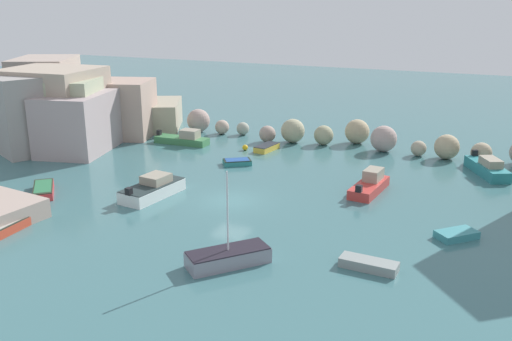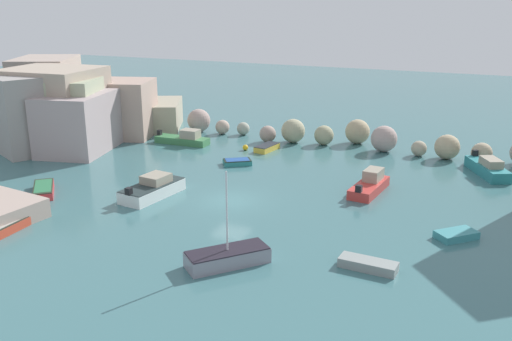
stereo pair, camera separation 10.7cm
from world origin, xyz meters
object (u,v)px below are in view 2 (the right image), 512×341
at_px(moored_boat_4, 184,139).
at_px(moored_boat_9, 237,162).
at_px(moored_boat_2, 43,189).
at_px(moored_boat_8, 228,257).
at_px(moored_boat_6, 456,235).
at_px(moored_boat_3, 488,168).
at_px(moored_boat_10, 14,222).
at_px(moored_boat_1, 153,188).
at_px(moored_boat_5, 267,148).
at_px(moored_boat_7, 368,265).
at_px(channel_buoy, 245,148).
at_px(moored_boat_0, 370,185).

relative_size(moored_boat_4, moored_boat_9, 2.00).
bearing_deg(moored_boat_2, moored_boat_9, -79.77).
bearing_deg(moored_boat_8, moored_boat_6, -10.94).
xyz_separation_m(moored_boat_2, moored_boat_3, (30.07, 18.23, 0.25)).
xyz_separation_m(moored_boat_3, moored_boat_10, (-27.14, -23.87, -0.24)).
bearing_deg(moored_boat_1, moored_boat_5, -2.81).
relative_size(moored_boat_6, moored_boat_7, 0.85).
distance_m(moored_boat_5, moored_boat_10, 24.82).
xyz_separation_m(moored_boat_5, moored_boat_7, (14.37, -20.40, -0.02)).
bearing_deg(moored_boat_9, moored_boat_4, 115.94).
bearing_deg(moored_boat_3, moored_boat_6, -31.08).
bearing_deg(channel_buoy, moored_boat_7, -50.36).
bearing_deg(moored_boat_0, moored_boat_10, 135.57).
bearing_deg(moored_boat_7, moored_boat_9, -41.52).
bearing_deg(channel_buoy, moored_boat_6, -33.66).
bearing_deg(moored_boat_1, moored_boat_0, -55.40).
bearing_deg(moored_boat_1, moored_boat_10, 157.32).
distance_m(moored_boat_1, moored_boat_5, 15.46).
height_order(moored_boat_0, moored_boat_1, moored_boat_0).
bearing_deg(moored_boat_4, moored_boat_10, -89.31).
distance_m(moored_boat_3, moored_boat_7, 21.27).
height_order(moored_boat_0, moored_boat_2, moored_boat_0).
relative_size(moored_boat_5, moored_boat_8, 0.56).
bearing_deg(moored_boat_2, moored_boat_10, 166.11).
distance_m(moored_boat_4, moored_boat_6, 29.99).
bearing_deg(moored_boat_7, moored_boat_3, -100.45).
distance_m(moored_boat_4, moored_boat_9, 9.12).
height_order(moored_boat_4, moored_boat_9, moored_boat_4).
bearing_deg(moored_boat_9, moored_boat_7, -80.12).
height_order(moored_boat_4, moored_boat_5, moored_boat_4).
relative_size(channel_buoy, moored_boat_2, 0.15).
height_order(channel_buoy, moored_boat_9, channel_buoy).
height_order(moored_boat_3, moored_boat_6, moored_boat_3).
bearing_deg(channel_buoy, moored_boat_10, -103.97).
height_order(moored_boat_1, moored_boat_8, moored_boat_8).
xyz_separation_m(moored_boat_0, moored_boat_1, (-14.35, -7.38, 0.05)).
relative_size(moored_boat_4, moored_boat_7, 1.73).
bearing_deg(moored_boat_10, moored_boat_5, 160.17).
bearing_deg(moored_boat_10, moored_boat_6, 107.86).
distance_m(moored_boat_7, moored_boat_9, 21.16).
height_order(moored_boat_1, moored_boat_4, moored_boat_1).
distance_m(moored_boat_1, moored_boat_9, 10.06).
xyz_separation_m(moored_boat_2, moored_boat_8, (17.73, -4.95, 0.14)).
relative_size(moored_boat_7, moored_boat_8, 0.59).
relative_size(moored_boat_9, moored_boat_10, 0.63).
height_order(moored_boat_6, moored_boat_7, moored_boat_7).
distance_m(moored_boat_3, moored_boat_8, 26.26).
bearing_deg(moored_boat_6, moored_boat_9, 110.07).
bearing_deg(moored_boat_10, channel_buoy, 164.02).
bearing_deg(moored_boat_3, moored_boat_7, -40.52).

